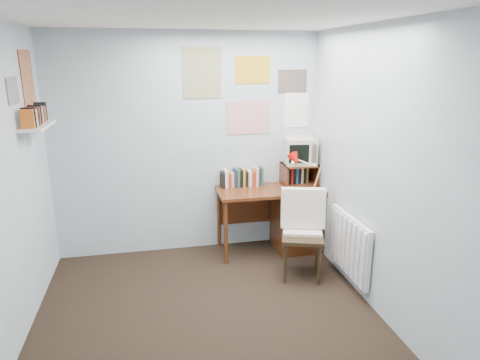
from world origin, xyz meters
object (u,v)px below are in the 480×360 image
Objects in this scene: crt_tv at (300,150)px; desk_lamp at (321,175)px; desk at (291,216)px; tv_riser at (299,174)px; desk_chair at (303,237)px; wall_shelf at (38,126)px; radiator at (349,245)px.

desk_lamp is at bearing -57.77° from crt_tv.
tv_riser is (0.12, 0.11, 0.48)m from desk.
crt_tv is at bearing 92.14° from desk_chair.
desk is 0.79m from crt_tv.
wall_shelf is (-2.57, -0.38, 1.21)m from desk.
wall_shelf is (-2.86, 0.55, 1.20)m from radiator.
desk_chair is 1.13m from crt_tv.
crt_tv is 2.77m from wall_shelf.
wall_shelf is at bearing -162.23° from crt_tv.
tv_riser is at bearing -85.92° from crt_tv.
desk_lamp is 0.34m from tv_riser.
crt_tv reaches higher than radiator.
tv_riser is 2.83m from wall_shelf.
radiator is at bearing -10.89° from wall_shelf.
desk_lamp is 0.47× the size of radiator.
desk is 0.51m from tv_riser.
tv_riser reaches higher than desk_chair.
crt_tv is at bearing 47.47° from desk.
tv_riser is 0.65× the size of wall_shelf.
wall_shelf reaches higher than desk_lamp.
desk is at bearing 98.62° from desk_chair.
desk_chair is 0.47m from radiator.
desk_lamp is (0.38, 0.51, 0.50)m from desk_chair.
tv_riser is 1.15× the size of crt_tv.
tv_riser is (-0.15, 0.30, -0.06)m from desk_lamp.
wall_shelf reaches higher than desk_chair.
radiator is at bearing -80.72° from tv_riser.
wall_shelf reaches higher than tv_riser.
desk_chair is 2.55× the size of crt_tv.
tv_riser is 0.50× the size of radiator.
desk is 1.50× the size of radiator.
crt_tv is (0.23, 0.82, 0.73)m from desk_chair.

